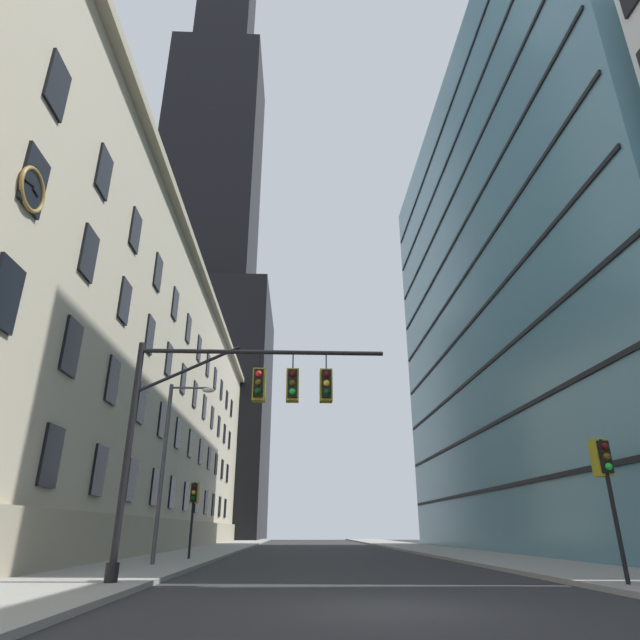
% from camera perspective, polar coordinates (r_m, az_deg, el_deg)
% --- Properties ---
extents(ground_plane, '(102.00, 160.00, 0.10)m').
position_cam_1_polar(ground_plane, '(12.26, 7.65, -28.88)').
color(ground_plane, '#28282B').
extents(station_building, '(15.06, 73.09, 23.60)m').
position_cam_1_polar(station_building, '(46.71, -22.87, -7.40)').
color(station_building, '#B2A88E').
rests_on(station_building, ground).
extents(dark_skyscraper, '(27.04, 27.04, 197.70)m').
position_cam_1_polar(dark_skyscraper, '(110.71, -12.12, 10.11)').
color(dark_skyscraper, black).
rests_on(dark_skyscraper, ground).
extents(glass_office_midrise, '(16.68, 43.06, 40.24)m').
position_cam_1_polar(glass_office_midrise, '(47.06, 24.73, 3.63)').
color(glass_office_midrise, teal).
rests_on(glass_office_midrise, ground).
extents(traffic_signal_mast, '(7.95, 0.63, 6.92)m').
position_cam_1_polar(traffic_signal_mast, '(16.72, -8.00, -8.80)').
color(traffic_signal_mast, black).
rests_on(traffic_signal_mast, sidewalk_left).
extents(traffic_light_near_right, '(0.40, 0.63, 3.80)m').
position_cam_1_polar(traffic_light_near_right, '(17.62, 28.45, -13.75)').
color(traffic_light_near_right, black).
rests_on(traffic_light_near_right, sidewalk_right).
extents(traffic_light_far_left, '(0.40, 0.63, 3.66)m').
position_cam_1_polar(traffic_light_far_left, '(29.51, -13.52, -18.19)').
color(traffic_light_far_left, black).
rests_on(traffic_light_far_left, sidewalk_left).
extents(street_lamppost, '(2.11, 0.32, 7.71)m').
position_cam_1_polar(street_lamppost, '(25.24, -15.90, -13.70)').
color(street_lamppost, '#47474C').
rests_on(street_lamppost, sidewalk_left).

